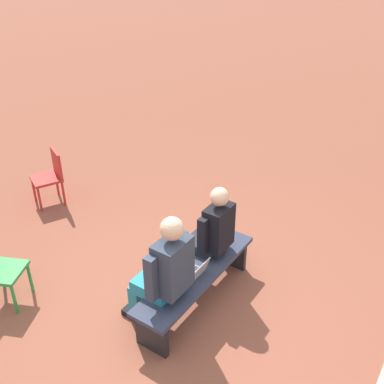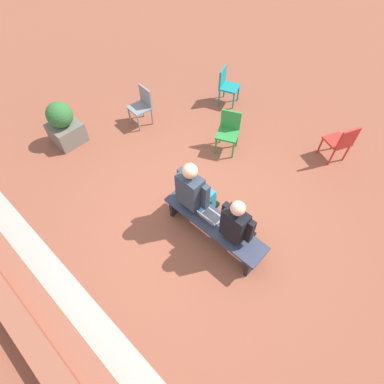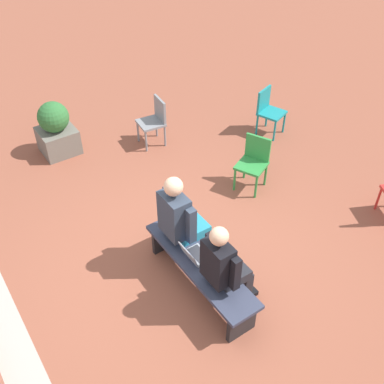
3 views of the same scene
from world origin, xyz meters
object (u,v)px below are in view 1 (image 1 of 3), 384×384
(laptop, at_px, (192,273))
(bench, at_px, (197,278))
(person_student, at_px, (210,233))
(plastic_chair_foreground, at_px, (51,174))
(person_adult, at_px, (164,271))

(laptop, bearing_deg, bench, -173.04)
(bench, height_order, person_student, person_student)
(person_student, xyz_separation_m, plastic_chair_foreground, (-0.23, -2.98, -0.23))
(person_student, bearing_deg, laptop, 9.40)
(person_student, distance_m, laptop, 0.52)
(bench, relative_size, plastic_chair_foreground, 2.14)
(person_student, relative_size, laptop, 4.14)
(person_student, height_order, person_adult, person_adult)
(bench, height_order, person_adult, person_adult)
(plastic_chair_foreground, bearing_deg, person_student, 85.57)
(bench, bearing_deg, person_adult, -8.52)
(bench, height_order, laptop, laptop)
(bench, relative_size, person_adult, 1.27)
(person_student, bearing_deg, person_adult, -0.36)
(person_adult, xyz_separation_m, plastic_chair_foreground, (-1.08, -2.98, -0.27))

